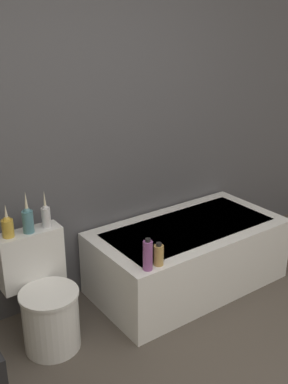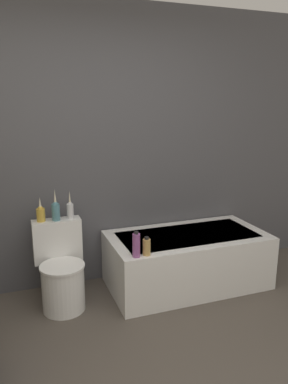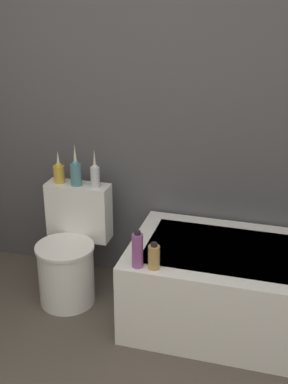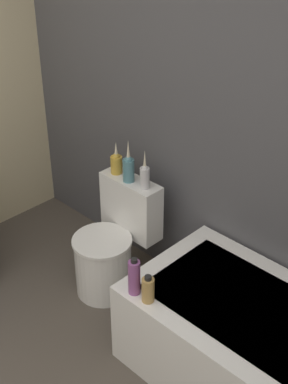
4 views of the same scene
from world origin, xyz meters
name	(u,v)px [view 4 (image 4 of 4)]	position (x,y,z in m)	size (l,w,h in m)	color
wall_back_tiled	(210,97)	(0.00, 2.05, 1.30)	(6.40, 0.06, 2.60)	#4C4C51
bathtub	(268,358)	(0.80, 1.61, 0.26)	(1.48, 0.77, 0.51)	white
toilet	(112,246)	(-0.38, 1.64, 0.31)	(0.42, 0.51, 0.72)	white
vase_gold	(116,162)	(-0.51, 1.81, 0.80)	(0.07, 0.07, 0.21)	gold
vase_silver	(129,168)	(-0.38, 1.79, 0.82)	(0.07, 0.07, 0.28)	teal
vase_bronze	(145,175)	(-0.26, 1.80, 0.81)	(0.06, 0.06, 0.25)	silver
shampoo_bottle_tall	(134,277)	(0.18, 1.29, 0.61)	(0.06, 0.06, 0.22)	#8C4C8C
shampoo_bottle_short	(148,290)	(0.27, 1.29, 0.58)	(0.06, 0.06, 0.16)	tan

